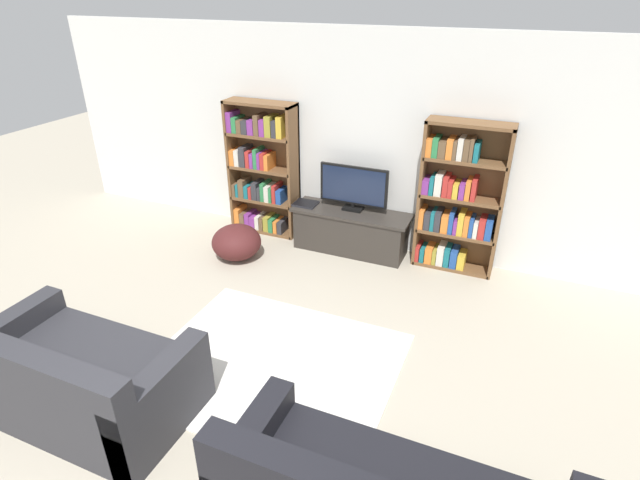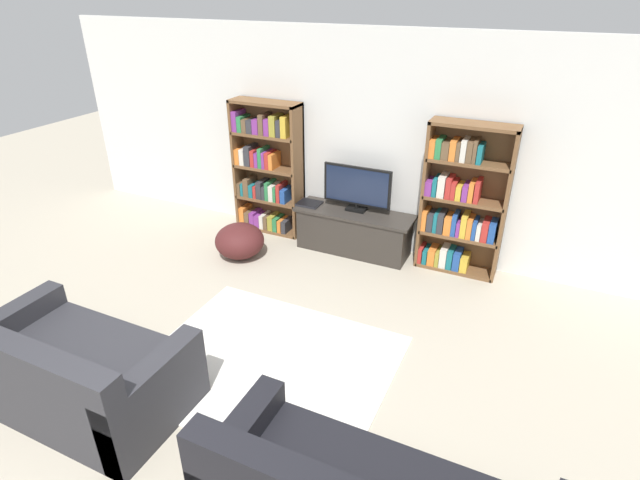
{
  "view_description": "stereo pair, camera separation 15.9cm",
  "coord_description": "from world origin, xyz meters",
  "px_view_note": "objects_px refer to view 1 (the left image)",
  "views": [
    {
      "loc": [
        1.72,
        -1.3,
        3.01
      ],
      "look_at": [
        -0.03,
        2.79,
        0.7
      ],
      "focal_mm": 28.0,
      "sensor_mm": 36.0,
      "label": 1
    },
    {
      "loc": [
        1.86,
        -1.24,
        3.01
      ],
      "look_at": [
        -0.03,
        2.79,
        0.7
      ],
      "focal_mm": 28.0,
      "sensor_mm": 36.0,
      "label": 2
    }
  ],
  "objects_px": {
    "bookshelf_right": "(457,201)",
    "tv_stand": "(351,231)",
    "television": "(354,187)",
    "couch_left_sectional": "(81,380)",
    "bookshelf_left": "(262,170)",
    "laptop": "(306,204)",
    "beanbag_ottoman": "(237,242)"
  },
  "relations": [
    {
      "from": "television",
      "to": "laptop",
      "type": "relative_size",
      "value": 2.96
    },
    {
      "from": "television",
      "to": "beanbag_ottoman",
      "type": "height_order",
      "value": "television"
    },
    {
      "from": "bookshelf_left",
      "to": "laptop",
      "type": "distance_m",
      "value": 0.76
    },
    {
      "from": "bookshelf_left",
      "to": "beanbag_ottoman",
      "type": "relative_size",
      "value": 2.89
    },
    {
      "from": "bookshelf_left",
      "to": "tv_stand",
      "type": "relative_size",
      "value": 1.19
    },
    {
      "from": "television",
      "to": "bookshelf_right",
      "type": "bearing_deg",
      "value": 2.79
    },
    {
      "from": "bookshelf_right",
      "to": "laptop",
      "type": "xyz_separation_m",
      "value": [
        -1.81,
        -0.14,
        -0.28
      ]
    },
    {
      "from": "couch_left_sectional",
      "to": "beanbag_ottoman",
      "type": "height_order",
      "value": "couch_left_sectional"
    },
    {
      "from": "laptop",
      "to": "couch_left_sectional",
      "type": "height_order",
      "value": "couch_left_sectional"
    },
    {
      "from": "bookshelf_right",
      "to": "laptop",
      "type": "height_order",
      "value": "bookshelf_right"
    },
    {
      "from": "laptop",
      "to": "beanbag_ottoman",
      "type": "height_order",
      "value": "laptop"
    },
    {
      "from": "tv_stand",
      "to": "couch_left_sectional",
      "type": "distance_m",
      "value": 3.44
    },
    {
      "from": "bookshelf_right",
      "to": "couch_left_sectional",
      "type": "distance_m",
      "value": 4.1
    },
    {
      "from": "beanbag_ottoman",
      "to": "bookshelf_right",
      "type": "bearing_deg",
      "value": 19.04
    },
    {
      "from": "bookshelf_right",
      "to": "beanbag_ottoman",
      "type": "bearing_deg",
      "value": -160.96
    },
    {
      "from": "bookshelf_left",
      "to": "beanbag_ottoman",
      "type": "distance_m",
      "value": 1.05
    },
    {
      "from": "bookshelf_right",
      "to": "tv_stand",
      "type": "relative_size",
      "value": 1.19
    },
    {
      "from": "bookshelf_right",
      "to": "television",
      "type": "bearing_deg",
      "value": -177.21
    },
    {
      "from": "beanbag_ottoman",
      "to": "television",
      "type": "bearing_deg",
      "value": 32.71
    },
    {
      "from": "tv_stand",
      "to": "couch_left_sectional",
      "type": "height_order",
      "value": "couch_left_sectional"
    },
    {
      "from": "television",
      "to": "laptop",
      "type": "bearing_deg",
      "value": -171.98
    },
    {
      "from": "bookshelf_left",
      "to": "couch_left_sectional",
      "type": "xyz_separation_m",
      "value": [
        0.28,
        -3.41,
        -0.55
      ]
    },
    {
      "from": "tv_stand",
      "to": "bookshelf_right",
      "type": "bearing_deg",
      "value": 5.49
    },
    {
      "from": "laptop",
      "to": "couch_left_sectional",
      "type": "xyz_separation_m",
      "value": [
        -0.41,
        -3.27,
        -0.25
      ]
    },
    {
      "from": "bookshelf_right",
      "to": "tv_stand",
      "type": "height_order",
      "value": "bookshelf_right"
    },
    {
      "from": "bookshelf_right",
      "to": "tv_stand",
      "type": "bearing_deg",
      "value": -174.51
    },
    {
      "from": "beanbag_ottoman",
      "to": "bookshelf_left",
      "type": "bearing_deg",
      "value": 95.22
    },
    {
      "from": "bookshelf_left",
      "to": "television",
      "type": "xyz_separation_m",
      "value": [
        1.28,
        -0.06,
        -0.02
      ]
    },
    {
      "from": "laptop",
      "to": "beanbag_ottoman",
      "type": "relative_size",
      "value": 0.48
    },
    {
      "from": "laptop",
      "to": "couch_left_sectional",
      "type": "bearing_deg",
      "value": -97.11
    },
    {
      "from": "television",
      "to": "couch_left_sectional",
      "type": "bearing_deg",
      "value": -106.7
    },
    {
      "from": "tv_stand",
      "to": "laptop",
      "type": "xyz_separation_m",
      "value": [
        -0.6,
        -0.03,
        0.28
      ]
    }
  ]
}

